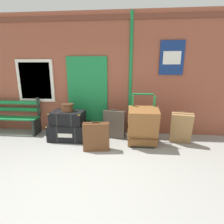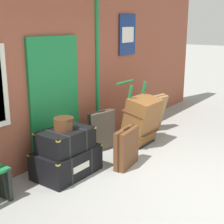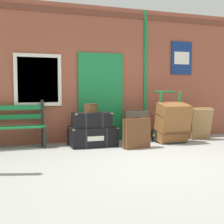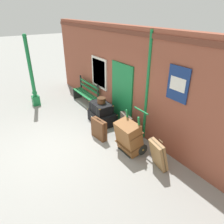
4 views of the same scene
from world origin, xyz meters
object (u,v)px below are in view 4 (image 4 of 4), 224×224
round_hatbox (101,100)px  suitcase_tan (158,155)px  lamp_post (32,80)px  suitcase_beige (99,129)px  porters_trolley (133,141)px  suitcase_oxblood (126,125)px  platform_bench (86,93)px  steamer_trunk_middle (101,107)px  steamer_trunk_base (102,117)px  large_brown_trunk (129,137)px

round_hatbox → suitcase_tan: 2.84m
lamp_post → suitcase_beige: size_ratio=4.19×
porters_trolley → suitcase_beige: porters_trolley is taller
suitcase_oxblood → suitcase_beige: suitcase_oxblood is taller
platform_bench → porters_trolley: bearing=-5.9°
platform_bench → round_hatbox: 1.82m
round_hatbox → suitcase_beige: 1.15m
lamp_post → steamer_trunk_middle: lamp_post is taller
round_hatbox → suitcase_oxblood: (1.17, 0.18, -0.48)m
round_hatbox → suitcase_oxblood: bearing=8.6°
steamer_trunk_base → suitcase_beige: suitcase_beige is taller
platform_bench → suitcase_beige: (2.59, -0.89, -0.13)m
lamp_post → porters_trolley: size_ratio=2.35×
steamer_trunk_middle → suitcase_tan: size_ratio=1.03×
platform_bench → large_brown_trunk: size_ratio=1.68×
platform_bench → steamer_trunk_middle: (1.76, -0.32, 0.14)m
steamer_trunk_base → suitcase_beige: size_ratio=1.50×
platform_bench → suitcase_oxblood: (2.93, -0.12, -0.08)m
porters_trolley → steamer_trunk_middle: bearing=178.3°
steamer_trunk_middle → suitcase_oxblood: size_ratio=1.07×
round_hatbox → suitcase_tan: bearing=-1.0°
large_brown_trunk → suitcase_oxblood: bearing=148.5°
steamer_trunk_base → suitcase_beige: (0.80, -0.59, 0.11)m
steamer_trunk_base → porters_trolley: porters_trolley is taller
platform_bench → round_hatbox: bearing=-9.5°
platform_bench → porters_trolley: porters_trolley is taller
lamp_post → steamer_trunk_base: size_ratio=2.79×
steamer_trunk_middle → suitcase_oxblood: 1.20m
suitcase_tan → steamer_trunk_middle: bearing=179.6°
porters_trolley → round_hatbox: bearing=177.6°
platform_bench → steamer_trunk_middle: size_ratio=1.93×
large_brown_trunk → suitcase_tan: bearing=12.4°
steamer_trunk_base → suitcase_tan: suitcase_tan is taller
steamer_trunk_middle → suitcase_beige: bearing=-34.6°
lamp_post → porters_trolley: bearing=17.5°
lamp_post → steamer_trunk_middle: 3.19m
large_brown_trunk → suitcase_oxblood: large_brown_trunk is taller
steamer_trunk_base → porters_trolley: bearing=-2.3°
porters_trolley → suitcase_beige: (-1.04, -0.51, 0.05)m
steamer_trunk_middle → suitcase_tan: 2.81m
platform_bench → suitcase_tan: bearing=-4.3°
steamer_trunk_base → suitcase_oxblood: bearing=9.1°
suitcase_beige → round_hatbox: bearing=144.5°
lamp_post → porters_trolley: 4.92m
platform_bench → suitcase_oxblood: size_ratio=2.07×
steamer_trunk_base → round_hatbox: round_hatbox is taller
steamer_trunk_middle → suitcase_tan: (2.80, -0.02, -0.18)m
round_hatbox → suitcase_beige: (0.83, -0.59, -0.53)m
platform_bench → suitcase_tan: 4.57m
suitcase_beige → platform_bench: bearing=161.0°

